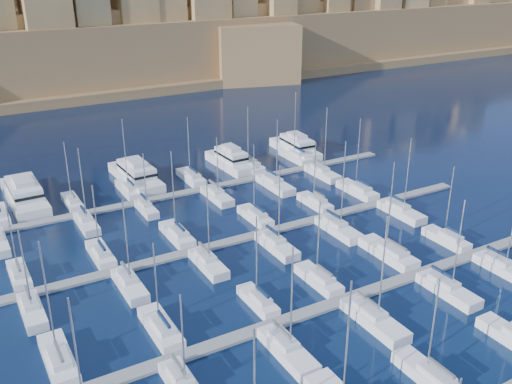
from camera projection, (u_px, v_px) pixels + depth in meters
ground at (296, 261)px, 84.35m from camera, size 600.00×600.00×0.00m
pontoon_mid_near at (346, 299)px, 74.66m from camera, size 84.00×2.00×0.40m
pontoon_mid_far at (262, 233)px, 92.29m from camera, size 84.00×2.00×0.40m
pontoon_far at (204, 189)px, 109.91m from camera, size 84.00×2.00×0.40m
sailboat_3 at (430, 376)px, 60.21m from camera, size 2.66×8.87×12.62m
sailboat_12 at (59, 360)px, 62.67m from camera, size 2.83×9.44×15.42m
sailboat_13 at (161, 328)px, 68.00m from camera, size 2.73×9.11×12.17m
sailboat_14 at (258, 301)px, 73.34m from camera, size 2.27×7.55×12.86m
sailboat_15 at (319, 279)px, 78.25m from camera, size 2.56×8.52×12.63m
sailboat_16 at (389, 253)px, 85.10m from camera, size 3.10×10.32×15.21m
sailboat_17 at (447, 239)px, 89.34m from camera, size 2.46×8.21×12.92m
sailboat_20 at (287, 350)px, 64.22m from camera, size 2.77×9.23×14.46m
sailboat_21 at (374, 319)px, 69.60m from camera, size 2.99×9.95×15.18m
sailboat_22 at (448, 289)px, 75.82m from camera, size 2.79×9.28×14.22m
sailboat_23 at (502, 267)px, 81.26m from camera, size 2.56×8.53×14.47m
sailboat_24 at (19, 275)px, 79.37m from camera, size 2.40×8.01×13.78m
sailboat_25 at (101, 254)px, 84.83m from camera, size 2.54×8.45×11.89m
sailboat_26 at (177, 234)px, 90.72m from camera, size 2.72×9.07×14.84m
sailboat_27 at (256, 216)px, 97.04m from camera, size 2.56×8.52×13.69m
sailboat_28 at (315, 202)px, 102.54m from camera, size 2.46×8.19×12.23m
sailboat_29 at (358, 190)px, 107.78m from camera, size 2.87×9.57×14.84m
sailboat_30 at (32, 311)px, 71.36m from camera, size 2.51×8.38×12.48m
sailboat_31 at (130, 285)px, 76.93m from camera, size 2.65×8.83×13.74m
sailboat_32 at (208, 263)px, 82.33m from camera, size 2.63×8.77×14.07m
sailboat_33 at (276, 245)px, 87.42m from camera, size 2.77×9.22×14.15m
sailboat_34 at (338, 228)px, 92.66m from camera, size 2.85×9.50×16.07m
sailboat_35 at (401, 211)px, 98.88m from camera, size 2.87×9.56×14.49m
sailboat_36 at (0, 215)px, 97.42m from camera, size 2.63×8.77×13.77m
sailboat_37 at (72, 202)px, 102.69m from camera, size 2.40×7.99×12.25m
sailboat_38 at (129, 189)px, 108.10m from camera, size 2.76×9.19×14.69m
sailboat_39 at (191, 177)px, 113.99m from camera, size 2.77×9.23×13.25m
sailboat_40 at (249, 166)px, 120.36m from camera, size 2.91×9.72×13.58m
sailboat_41 at (296, 157)px, 125.72m from camera, size 2.92×9.72×15.25m
sailboat_43 at (86, 223)px, 94.66m from camera, size 2.53×8.44×14.22m
sailboat_44 at (146, 209)px, 100.05m from camera, size 2.15×7.18×11.35m
sailboat_45 at (217, 196)px, 105.41m from camera, size 2.72×9.07×12.41m
sailboat_46 at (275, 184)px, 110.56m from camera, size 3.06×10.20×14.11m
sailboat_47 at (322, 173)px, 116.24m from camera, size 2.80×9.32×14.79m
motor_yacht_a at (24, 194)px, 103.65m from camera, size 6.04×19.15×5.25m
motor_yacht_b at (136, 174)px, 112.74m from camera, size 6.03×17.99×5.25m
motor_yacht_c at (230, 160)px, 120.76m from camera, size 4.88×14.71×5.25m
motor_yacht_d at (296, 147)px, 129.02m from camera, size 5.43×15.97×5.25m
fortified_city at (56, 37)px, 202.96m from camera, size 460.00×108.95×59.52m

